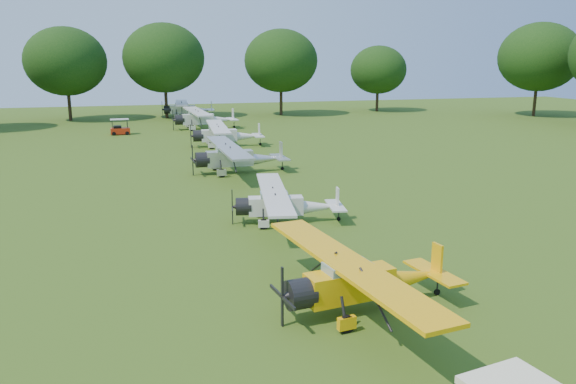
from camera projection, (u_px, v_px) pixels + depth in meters
name	position (u px, v px, depth m)	size (l,w,h in m)	color
ground	(294.00, 240.00, 25.84)	(160.00, 160.00, 0.00)	#2D4F13
tree_belt	(370.00, 62.00, 25.05)	(137.36, 130.27, 14.52)	black
aircraft_2	(362.00, 278.00, 18.43)	(6.32, 10.03, 1.97)	#F4AF0A
aircraft_3	(284.00, 203.00, 28.41)	(5.79, 9.17, 1.80)	silver
aircraft_4	(237.00, 156.00, 40.69)	(6.99, 11.10, 2.19)	silver
aircraft_5	(224.00, 133.00, 52.83)	(6.90, 10.99, 2.16)	silver
aircraft_6	(203.00, 117.00, 65.74)	(7.57, 12.05, 2.38)	silver
aircraft_7	(186.00, 108.00, 78.57)	(7.30, 11.63, 2.29)	silver
golf_cart	(120.00, 129.00, 61.13)	(2.08, 1.36, 1.71)	red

